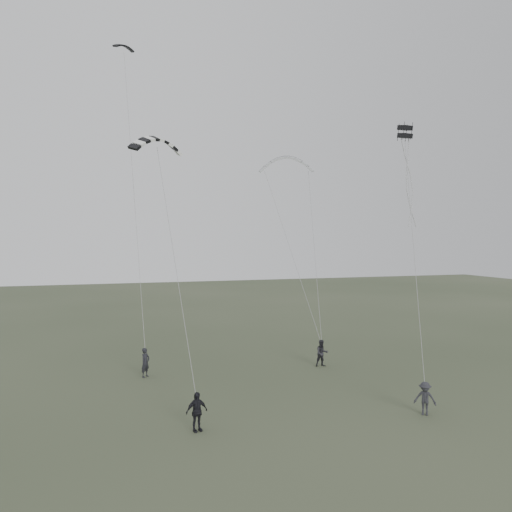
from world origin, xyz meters
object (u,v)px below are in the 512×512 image
object	(u,v)px
flyer_right	(322,353)
flyer_center	(197,412)
kite_box	(405,132)
kite_dark_small	(124,46)
flyer_far	(425,398)
kite_pale_large	(286,157)
kite_striped	(157,139)
flyer_left	(145,362)

from	to	relation	value
flyer_right	flyer_center	bearing A→B (deg)	-133.93
flyer_right	kite_box	distance (m)	14.15
flyer_center	kite_dark_small	distance (m)	23.98
flyer_center	flyer_far	world-z (taller)	flyer_center
flyer_far	kite_pale_large	size ratio (longest dim) A/B	0.34
kite_pale_large	flyer_far	bearing A→B (deg)	-70.44
kite_striped	kite_box	xyz separation A→B (m)	(13.49, -2.34, 0.76)
flyer_right	flyer_center	world-z (taller)	flyer_right
kite_pale_large	flyer_right	bearing A→B (deg)	-76.49
flyer_left	flyer_right	bearing A→B (deg)	-50.91
flyer_center	kite_dark_small	world-z (taller)	kite_dark_small
flyer_far	kite_dark_small	bearing A→B (deg)	170.13
flyer_far	kite_striped	world-z (taller)	kite_striped
flyer_right	kite_pale_large	xyz separation A→B (m)	(1.29, 9.69, 13.79)
flyer_far	kite_dark_small	xyz separation A→B (m)	(-12.41, 14.73, 19.78)
flyer_right	flyer_far	bearing A→B (deg)	-79.57
flyer_center	flyer_left	bearing A→B (deg)	82.88
flyer_right	kite_striped	world-z (taller)	kite_striped
flyer_far	kite_pale_large	world-z (taller)	kite_pale_large
flyer_left	kite_box	size ratio (longest dim) A/B	2.41
flyer_left	flyer_center	size ratio (longest dim) A/B	1.03
flyer_center	flyer_far	size ratio (longest dim) A/B	1.09
flyer_right	kite_dark_small	world-z (taller)	kite_dark_small
flyer_center	kite_striped	distance (m)	14.01
kite_pale_large	kite_striped	bearing A→B (deg)	-114.48
flyer_center	flyer_far	bearing A→B (deg)	-22.26
kite_dark_small	kite_box	size ratio (longest dim) A/B	1.97
flyer_far	kite_pale_large	bearing A→B (deg)	128.46
kite_dark_small	kite_striped	world-z (taller)	kite_dark_small
flyer_left	flyer_right	world-z (taller)	flyer_left
kite_box	flyer_center	bearing A→B (deg)	-168.33
flyer_left	flyer_far	distance (m)	15.43
flyer_left	kite_striped	distance (m)	12.70
kite_striped	flyer_far	bearing A→B (deg)	-56.92
flyer_right	kite_box	bearing A→B (deg)	-46.60
flyer_left	flyer_center	xyz separation A→B (m)	(1.31, -8.96, -0.02)
kite_pale_large	kite_box	bearing A→B (deg)	-61.24
flyer_right	flyer_center	size ratio (longest dim) A/B	1.01
flyer_left	kite_pale_large	distance (m)	20.34
kite_pale_large	kite_box	size ratio (longest dim) A/B	6.33
flyer_far	kite_striped	size ratio (longest dim) A/B	0.53
flyer_right	flyer_far	world-z (taller)	flyer_right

